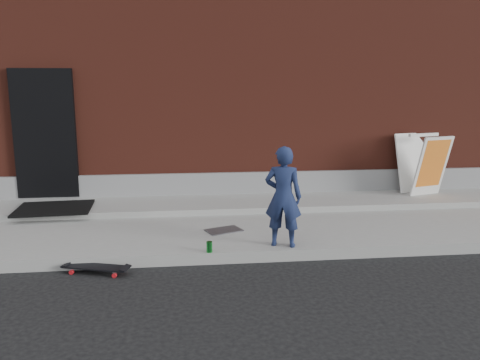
{
  "coord_description": "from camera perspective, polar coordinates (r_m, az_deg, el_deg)",
  "views": [
    {
      "loc": [
        -0.13,
        -5.56,
        2.14
      ],
      "look_at": [
        0.59,
        0.8,
        0.92
      ],
      "focal_mm": 35.0,
      "sensor_mm": 36.0,
      "label": 1
    }
  ],
  "objects": [
    {
      "name": "ground",
      "position": [
        5.96,
        -4.88,
        -10.31
      ],
      "size": [
        80.0,
        80.0,
        0.0
      ],
      "primitive_type": "plane",
      "color": "black",
      "rests_on": "ground"
    },
    {
      "name": "sidewalk",
      "position": [
        7.36,
        -5.24,
        -5.57
      ],
      "size": [
        20.0,
        3.0,
        0.15
      ],
      "primitive_type": "cube",
      "color": "gray",
      "rests_on": "ground"
    },
    {
      "name": "apron",
      "position": [
        8.19,
        -5.4,
        -2.96
      ],
      "size": [
        20.0,
        1.2,
        0.1
      ],
      "primitive_type": "cube",
      "color": "gray",
      "rests_on": "sidewalk"
    },
    {
      "name": "building",
      "position": [
        12.56,
        -6.04,
        12.37
      ],
      "size": [
        20.0,
        8.1,
        5.0
      ],
      "color": "#5F251A",
      "rests_on": "ground"
    },
    {
      "name": "child",
      "position": [
        6.04,
        5.29,
        -2.04
      ],
      "size": [
        0.55,
        0.45,
        1.31
      ],
      "primitive_type": "imported",
      "rotation": [
        0.0,
        0.0,
        2.82
      ],
      "color": "#1B274D",
      "rests_on": "sidewalk"
    },
    {
      "name": "skateboard",
      "position": [
        5.92,
        -17.14,
        -10.15
      ],
      "size": [
        0.81,
        0.43,
        0.09
      ],
      "color": "red",
      "rests_on": "ground"
    },
    {
      "name": "pizza_sign",
      "position": [
        9.32,
        21.38,
        1.86
      ],
      "size": [
        0.88,
        0.96,
        1.13
      ],
      "color": "white",
      "rests_on": "apron"
    },
    {
      "name": "soda_can",
      "position": [
        5.93,
        -3.76,
        -8.14
      ],
      "size": [
        0.1,
        0.1,
        0.14
      ],
      "primitive_type": "cylinder",
      "rotation": [
        0.0,
        0.0,
        -0.36
      ],
      "color": "#1C8D2E",
      "rests_on": "sidewalk"
    },
    {
      "name": "doormat",
      "position": [
        8.19,
        -21.69,
        -3.22
      ],
      "size": [
        1.23,
        1.02,
        0.03
      ],
      "primitive_type": "cube",
      "rotation": [
        0.0,
        0.0,
        0.07
      ],
      "color": "black",
      "rests_on": "apron"
    },
    {
      "name": "utility_plate",
      "position": [
        6.81,
        -1.98,
        -6.15
      ],
      "size": [
        0.58,
        0.48,
        0.01
      ],
      "primitive_type": "cube",
      "rotation": [
        0.0,
        0.0,
        0.37
      ],
      "color": "#4C4C51",
      "rests_on": "sidewalk"
    }
  ]
}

